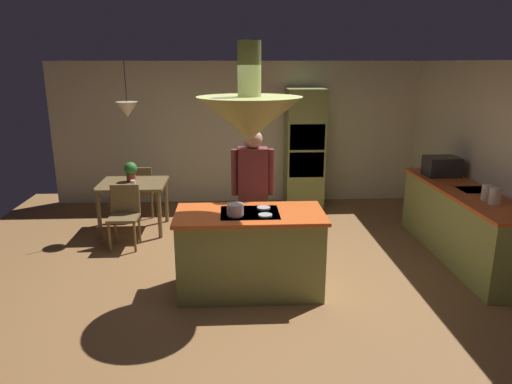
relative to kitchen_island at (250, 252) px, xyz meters
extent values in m
plane|color=olive|center=(0.00, 0.20, -0.47)|extent=(8.16, 8.16, 0.00)
cube|color=beige|center=(0.00, 3.65, 0.80)|extent=(6.80, 0.10, 2.55)
cube|color=beige|center=(3.25, 0.60, 0.80)|extent=(0.10, 7.20, 2.55)
cube|color=#8C934C|center=(0.00, 0.00, -0.02)|extent=(1.58, 0.75, 0.89)
cube|color=#E05B23|center=(0.00, 0.00, 0.44)|extent=(1.64, 0.81, 0.04)
cube|color=black|center=(0.00, 0.00, 0.46)|extent=(0.64, 0.52, 0.01)
cylinder|color=#B2B2B7|center=(-0.16, -0.13, 0.47)|extent=(0.15, 0.15, 0.02)
cylinder|color=#B2B2B7|center=(0.16, -0.13, 0.47)|extent=(0.15, 0.15, 0.02)
cylinder|color=#B2B2B7|center=(-0.16, 0.13, 0.47)|extent=(0.15, 0.15, 0.02)
cylinder|color=#B2B2B7|center=(0.16, 0.13, 0.47)|extent=(0.15, 0.15, 0.02)
cube|color=#8C934C|center=(2.84, 0.80, -0.02)|extent=(0.62, 2.59, 0.89)
cube|color=#E05B23|center=(2.84, 0.80, 0.44)|extent=(0.66, 2.63, 0.04)
cube|color=#B2B2B7|center=(3.00, 0.80, 0.38)|extent=(0.48, 0.36, 0.16)
cube|color=#8C934C|center=(1.10, 3.25, 0.58)|extent=(0.66, 0.62, 2.09)
cube|color=black|center=(1.10, 2.96, 0.83)|extent=(0.60, 0.04, 0.44)
cube|color=black|center=(1.10, 2.96, 0.35)|extent=(0.60, 0.04, 0.44)
cube|color=brown|center=(-1.70, 2.10, 0.27)|extent=(1.00, 0.86, 0.04)
cylinder|color=brown|center=(-2.14, 1.73, -0.11)|extent=(0.06, 0.06, 0.72)
cylinder|color=brown|center=(-1.26, 1.73, -0.11)|extent=(0.06, 0.06, 0.72)
cylinder|color=brown|center=(-2.14, 2.47, -0.11)|extent=(0.06, 0.06, 0.72)
cylinder|color=brown|center=(-1.26, 2.47, -0.11)|extent=(0.06, 0.06, 0.72)
cylinder|color=tan|center=(-0.03, 0.68, -0.04)|extent=(0.14, 0.14, 0.86)
cylinder|color=tan|center=(0.15, 0.68, -0.04)|extent=(0.14, 0.14, 0.86)
cube|color=brown|center=(0.06, 0.68, 0.73)|extent=(0.36, 0.22, 0.67)
cylinder|color=brown|center=(-0.16, 0.68, 0.76)|extent=(0.09, 0.09, 0.57)
cylinder|color=brown|center=(0.28, 0.68, 0.76)|extent=(0.09, 0.09, 0.57)
sphere|color=tan|center=(0.06, 0.68, 1.16)|extent=(0.23, 0.23, 0.23)
cone|color=#8C934C|center=(0.00, 0.00, 1.49)|extent=(1.10, 1.10, 0.45)
cylinder|color=#8C934C|center=(0.00, 0.00, 1.99)|extent=(0.24, 0.24, 0.55)
cone|color=beige|center=(-1.70, 2.10, 1.39)|extent=(0.32, 0.32, 0.22)
cylinder|color=black|center=(-1.70, 2.10, 1.80)|extent=(0.01, 0.01, 0.60)
cube|color=brown|center=(-1.70, 1.37, -0.03)|extent=(0.40, 0.40, 0.04)
cube|color=brown|center=(-1.70, 1.55, 0.19)|extent=(0.40, 0.04, 0.42)
cylinder|color=brown|center=(-1.87, 1.20, -0.26)|extent=(0.04, 0.04, 0.43)
cylinder|color=brown|center=(-1.53, 1.20, -0.26)|extent=(0.04, 0.04, 0.43)
cylinder|color=brown|center=(-1.87, 1.54, -0.26)|extent=(0.04, 0.04, 0.43)
cylinder|color=brown|center=(-1.53, 1.54, -0.26)|extent=(0.04, 0.04, 0.43)
cube|color=brown|center=(-1.70, 2.83, -0.03)|extent=(0.40, 0.40, 0.04)
cube|color=brown|center=(-1.70, 2.65, 0.19)|extent=(0.40, 0.04, 0.42)
cylinder|color=brown|center=(-1.53, 3.00, -0.26)|extent=(0.04, 0.04, 0.43)
cylinder|color=brown|center=(-1.87, 3.00, -0.26)|extent=(0.04, 0.04, 0.43)
cylinder|color=brown|center=(-1.53, 2.66, -0.26)|extent=(0.04, 0.04, 0.43)
cylinder|color=brown|center=(-1.87, 2.66, -0.26)|extent=(0.04, 0.04, 0.43)
cylinder|color=#99382D|center=(-1.73, 2.19, 0.35)|extent=(0.14, 0.14, 0.12)
sphere|color=#2D722D|center=(-1.73, 2.19, 0.49)|extent=(0.20, 0.20, 0.20)
cylinder|color=white|center=(-1.65, 1.89, 0.33)|extent=(0.07, 0.07, 0.09)
cylinder|color=silver|center=(2.84, 0.15, 0.56)|extent=(0.13, 0.13, 0.20)
cylinder|color=silver|center=(2.84, 0.33, 0.56)|extent=(0.12, 0.12, 0.19)
cube|color=#232326|center=(2.84, 1.58, 0.60)|extent=(0.46, 0.36, 0.28)
cylinder|color=#B2B2B7|center=(-0.16, -0.13, 0.54)|extent=(0.18, 0.18, 0.12)
camera|label=1|loc=(-0.19, -4.86, 2.05)|focal=32.77mm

